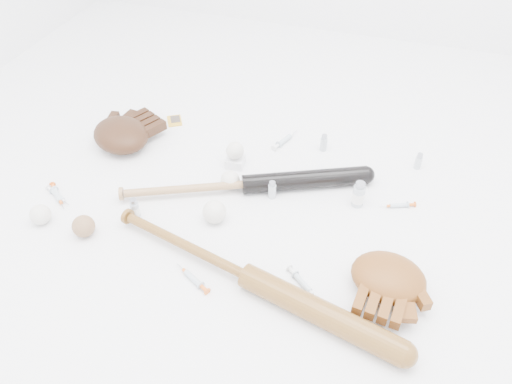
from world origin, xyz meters
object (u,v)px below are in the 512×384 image
(pedestal, at_px, (235,161))
(bat_dark, at_px, (245,184))
(glove_dark, at_px, (121,134))
(bat_wood, at_px, (248,276))

(pedestal, bearing_deg, bat_dark, -56.93)
(bat_dark, distance_m, glove_dark, 0.56)
(bat_dark, bearing_deg, pedestal, 98.51)
(bat_wood, xyz_separation_m, pedestal, (-0.22, 0.51, -0.02))
(bat_wood, distance_m, pedestal, 0.55)
(bat_wood, distance_m, glove_dark, 0.84)
(pedestal, bearing_deg, glove_dark, -177.73)
(bat_dark, distance_m, bat_wood, 0.40)
(bat_wood, height_order, glove_dark, glove_dark)
(bat_wood, bearing_deg, bat_dark, 123.59)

